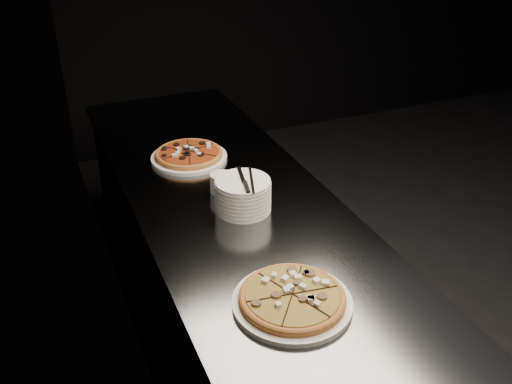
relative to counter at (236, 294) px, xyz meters
name	(u,v)px	position (x,y,z in m)	size (l,w,h in m)	color
wall_left	(121,91)	(-0.37, 0.00, 0.94)	(0.02, 5.00, 2.80)	black
counter	(236,294)	(0.00, 0.00, 0.00)	(0.74, 2.44, 0.92)	slate
pizza_mushroom	(292,299)	(-0.06, -0.63, 0.48)	(0.35, 0.35, 0.04)	white
pizza_tomato	(189,155)	(-0.05, 0.40, 0.48)	(0.36, 0.36, 0.04)	white
plate_stack	(243,195)	(0.01, -0.08, 0.52)	(0.20, 0.20, 0.12)	white
cutlery	(246,181)	(0.02, -0.10, 0.58)	(0.11, 0.21, 0.01)	silver
ramekin	(221,182)	(-0.02, 0.08, 0.50)	(0.09, 0.09, 0.08)	white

